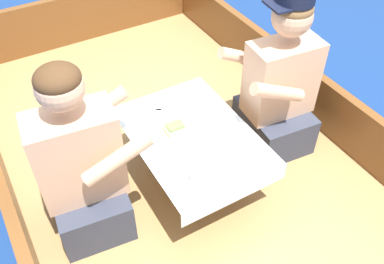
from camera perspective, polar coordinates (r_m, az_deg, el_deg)
ground_plane at (r=2.86m, az=-0.61°, el=-9.50°), size 60.00×60.00×0.00m
boat_deck at (r=2.73m, az=-0.64°, el=-7.47°), size 2.02×3.60×0.32m
gunwale_port at (r=2.34m, az=-22.46°, el=-11.00°), size 0.06×3.60×0.36m
gunwale_starboard at (r=2.96m, az=16.07°, el=4.45°), size 0.06×3.60×0.36m
bow_coaming at (r=3.81m, az=-14.44°, el=14.67°), size 1.90×0.06×0.41m
cockpit_table at (r=2.34m, az=0.00°, el=-0.98°), size 0.61×0.86×0.36m
person_port at (r=2.15m, az=-14.42°, el=-4.77°), size 0.56×0.49×1.00m
person_starboard at (r=2.57m, az=11.52°, el=5.78°), size 0.55×0.48×1.02m
plate_sandwich at (r=2.32m, az=-2.23°, el=-0.04°), size 0.18×0.18×0.01m
plate_bread at (r=2.22m, az=5.47°, el=-2.94°), size 0.20×0.20×0.01m
sandwich at (r=2.31m, az=-2.25°, el=0.45°), size 0.11×0.09×0.05m
bowl_port_near at (r=2.50m, az=-0.15°, el=4.17°), size 0.15×0.15×0.04m
bowl_starboard_near at (r=2.32m, az=4.49°, el=0.41°), size 0.11×0.11×0.04m
coffee_cup_port at (r=2.17m, az=-1.69°, el=-3.02°), size 0.11×0.08×0.06m
coffee_cup_starboard at (r=2.07m, az=0.63°, el=-6.00°), size 0.09×0.06×0.06m
utensil_fork_port at (r=2.47m, az=-3.35°, el=2.87°), size 0.14×0.12×0.00m
utensil_knife_port at (r=2.12m, az=-1.53°, el=-5.69°), size 0.15×0.09×0.00m
utensil_knife_starboard at (r=2.45m, az=-8.44°, el=2.14°), size 0.14×0.12×0.00m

